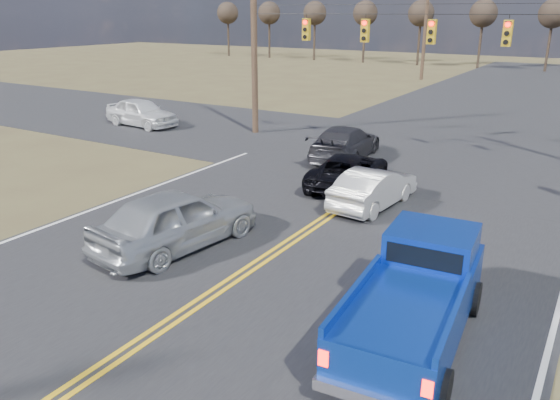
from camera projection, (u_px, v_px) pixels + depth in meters
The scene contains 12 objects.
ground at pixel (114, 361), 10.08m from camera, with size 160.00×160.00×0.00m, color brown.
road_main at pixel (345, 206), 18.13m from camera, with size 14.00×120.00×0.02m, color #28282B.
road_cross at pixel (421, 155), 24.57m from camera, with size 120.00×12.00×0.02m, color #28282B.
signal_gantry at pixel (442, 38), 22.49m from camera, with size 19.60×4.83×10.00m.
utility_poles at pixel (424, 34), 22.05m from camera, with size 19.60×58.32×10.00m.
treeline at pixel (481, 19), 29.91m from camera, with size 87.00×117.80×7.40m.
pickup_truck at pixel (416, 296), 10.48m from camera, with size 2.37×5.24×1.92m.
silver_suv at pixel (177, 219), 14.69m from camera, with size 1.96×4.86×1.66m, color #A2A5AA.
black_suv at pixel (349, 170), 19.89m from camera, with size 2.07×4.49×1.25m, color black.
white_car_queue at pixel (374, 188), 17.86m from camera, with size 1.36×3.91×1.29m, color #BEBEBE.
dgrey_car_queue at pixel (345, 143), 23.61m from camera, with size 2.02×4.97×1.44m, color #343338.
cross_car_west at pixel (141, 112), 30.45m from camera, with size 4.54×1.83×1.55m, color white.
Camera 1 is at (7.09, -5.68, 6.11)m, focal length 35.00 mm.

